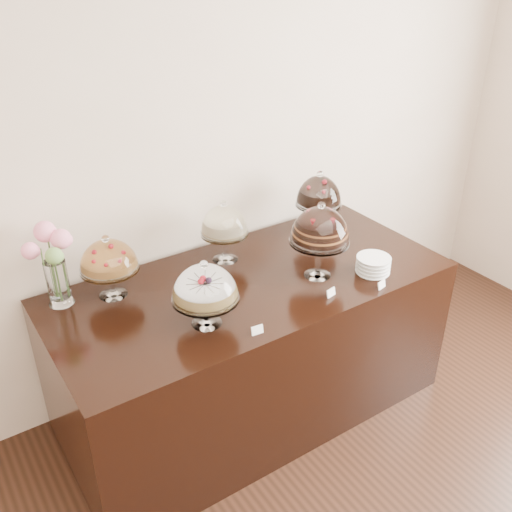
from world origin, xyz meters
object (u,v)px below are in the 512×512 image
display_counter (251,346)px  plate_stack (373,265)px  cake_stand_sugar_sponge (205,286)px  cake_stand_cheesecake (224,223)px  cake_stand_choco_layer (320,228)px  flower_vase (53,261)px  cake_stand_fruit_tart (108,258)px  cake_stand_dark_choco (319,194)px

display_counter → plate_stack: bearing=-25.7°
display_counter → cake_stand_sugar_sponge: cake_stand_sugar_sponge is taller
cake_stand_cheesecake → plate_stack: cake_stand_cheesecake is taller
cake_stand_choco_layer → flower_vase: size_ratio=1.01×
display_counter → cake_stand_cheesecake: cake_stand_cheesecake is taller
cake_stand_fruit_tart → cake_stand_cheesecake: bearing=0.1°
cake_stand_sugar_sponge → plate_stack: 1.03m
flower_vase → plate_stack: (1.55, -0.66, -0.20)m
cake_stand_cheesecake → cake_stand_fruit_tart: 0.69m
cake_stand_sugar_sponge → cake_stand_cheesecake: (0.40, 0.49, 0.02)m
cake_stand_sugar_sponge → cake_stand_dark_choco: size_ratio=0.83×
flower_vase → plate_stack: flower_vase is taller
cake_stand_sugar_sponge → flower_vase: bearing=133.3°
cake_stand_choco_layer → cake_stand_dark_choco: 0.51m
cake_stand_choco_layer → cake_stand_cheesecake: cake_stand_choco_layer is taller
display_counter → cake_stand_dark_choco: (0.66, 0.25, 0.73)m
cake_stand_cheesecake → flower_vase: bearing=175.4°
cake_stand_dark_choco → plate_stack: bearing=-94.0°
cake_stand_cheesecake → plate_stack: (0.61, -0.59, -0.19)m
cake_stand_dark_choco → cake_stand_sugar_sponge: bearing=-156.6°
cake_stand_choco_layer → cake_stand_cheesecake: bearing=127.3°
cake_stand_cheesecake → cake_stand_fruit_tart: cake_stand_cheesecake is taller
cake_stand_fruit_tart → flower_vase: size_ratio=0.80×
display_counter → cake_stand_choco_layer: 0.83m
cake_stand_sugar_sponge → plate_stack: bearing=-5.2°
cake_stand_cheesecake → cake_stand_fruit_tart: (-0.69, -0.00, -0.01)m
plate_stack → flower_vase: bearing=156.9°
display_counter → cake_stand_dark_choco: bearing=20.5°
cake_stand_sugar_sponge → cake_stand_fruit_tart: bearing=120.1°
flower_vase → plate_stack: bearing=-23.1°
cake_stand_dark_choco → cake_stand_cheesecake: bearing=176.3°
display_counter → cake_stand_dark_choco: size_ratio=5.21×
cake_stand_dark_choco → cake_stand_fruit_tart: bearing=178.3°
cake_stand_choco_layer → cake_stand_dark_choco: bearing=51.6°
cake_stand_choco_layer → display_counter: bearing=156.3°
cake_stand_sugar_sponge → cake_stand_choco_layer: size_ratio=0.79×
cake_stand_cheesecake → cake_stand_fruit_tart: bearing=-179.9°
cake_stand_choco_layer → plate_stack: cake_stand_choco_layer is taller
plate_stack → cake_stand_dark_choco: bearing=86.0°
display_counter → cake_stand_fruit_tart: size_ratio=6.28×
display_counter → cake_stand_cheesecake: 0.74m
cake_stand_dark_choco → cake_stand_fruit_tart: cake_stand_dark_choco is taller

